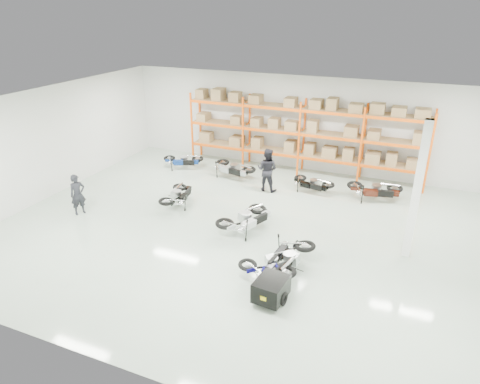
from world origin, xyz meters
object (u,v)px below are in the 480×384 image
at_px(moto_black_far_left, 178,193).
at_px(moto_touring_right, 288,254).
at_px(moto_silver_left, 246,216).
at_px(person_left, 78,195).
at_px(moto_back_b, 232,165).
at_px(moto_back_d, 375,187).
at_px(moto_back_a, 183,158).
at_px(trailer, 271,289).
at_px(person_back, 267,170).
at_px(moto_back_c, 312,181).
at_px(moto_blue_centre, 272,260).

xyz_separation_m(moto_black_far_left, moto_touring_right, (5.47, -2.81, 0.06)).
relative_size(moto_silver_left, person_left, 1.23).
xyz_separation_m(moto_touring_right, moto_back_b, (-4.65, 6.42, -0.01)).
bearing_deg(moto_back_d, moto_back_a, 77.23).
bearing_deg(person_left, moto_black_far_left, -28.44).
bearing_deg(moto_touring_right, moto_back_d, 79.73).
bearing_deg(moto_back_a, trailer, -157.56).
xyz_separation_m(moto_silver_left, moto_black_far_left, (-3.36, 0.97, -0.07)).
height_order(moto_touring_right, person_left, person_left).
distance_m(moto_black_far_left, person_back, 3.99).
relative_size(moto_back_c, moto_back_d, 0.84).
relative_size(moto_black_far_left, moto_back_c, 1.08).
xyz_separation_m(moto_black_far_left, moto_back_d, (7.29, 3.55, 0.05)).
xyz_separation_m(moto_black_far_left, person_left, (-3.13, -2.17, 0.27)).
relative_size(moto_black_far_left, moto_touring_right, 0.90).
bearing_deg(moto_blue_centre, moto_back_a, -2.15).
relative_size(moto_black_far_left, trailer, 1.05).
distance_m(moto_silver_left, person_back, 3.82).
distance_m(moto_back_b, person_left, 7.00).
bearing_deg(person_left, moto_back_a, 15.52).
bearing_deg(moto_silver_left, trailer, 144.40).
relative_size(moto_touring_right, person_left, 1.22).
bearing_deg(trailer, moto_back_d, 82.87).
relative_size(moto_blue_centre, trailer, 1.00).
bearing_deg(person_left, moto_touring_right, -67.38).
bearing_deg(moto_back_b, moto_back_d, -74.86).
distance_m(moto_black_far_left, person_left, 3.82).
bearing_deg(moto_black_far_left, moto_back_b, -111.19).
relative_size(trailer, moto_back_a, 0.98).
xyz_separation_m(moto_back_c, moto_back_d, (2.62, 0.17, 0.10)).
relative_size(moto_touring_right, person_back, 1.03).
distance_m(moto_touring_right, trailer, 1.61).
distance_m(moto_silver_left, person_left, 6.61).
height_order(moto_silver_left, moto_back_a, moto_silver_left).
relative_size(moto_blue_centre, moto_back_d, 0.87).
height_order(moto_back_b, person_left, person_left).
xyz_separation_m(moto_silver_left, moto_touring_right, (2.10, -1.84, -0.01)).
bearing_deg(moto_back_b, moto_black_far_left, -177.01).
bearing_deg(moto_blue_centre, moto_black_far_left, 10.39).
xyz_separation_m(moto_back_c, person_back, (-1.85, -0.59, 0.45)).
bearing_deg(moto_touring_right, moto_silver_left, 144.53).
bearing_deg(moto_back_a, moto_back_c, -113.10).
height_order(moto_black_far_left, moto_back_a, moto_black_far_left).
relative_size(moto_blue_centre, person_left, 1.04).
height_order(moto_back_d, person_back, person_back).
bearing_deg(moto_back_b, moto_touring_right, -128.41).
height_order(trailer, moto_back_d, moto_back_d).
distance_m(moto_back_a, moto_back_d, 9.23).
xyz_separation_m(moto_touring_right, person_left, (-8.60, 0.64, 0.21)).
distance_m(moto_blue_centre, moto_back_b, 8.06).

